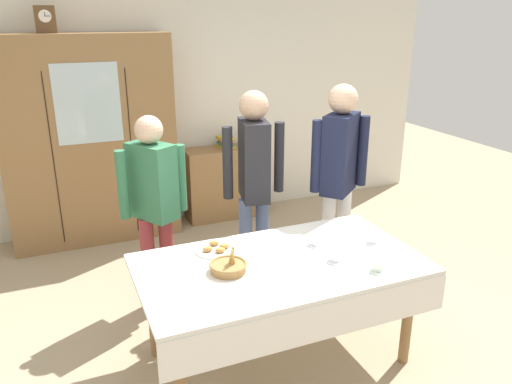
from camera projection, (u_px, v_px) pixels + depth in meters
The scene contains 19 objects.
ground_plane at pixel (267, 341), 3.68m from camera, with size 12.00×12.00×0.00m, color tan.
back_wall at pixel (170, 101), 5.53m from camera, with size 6.40×0.10×2.70m, color silver.
dining_table at pixel (282, 277), 3.26m from camera, with size 1.83×1.01×0.74m.
wall_cabinet at pixel (90, 142), 5.05m from camera, with size 1.66×0.46×2.09m.
mantel_clock at pixel (45, 19), 4.56m from camera, with size 0.18×0.11×0.24m.
bookshelf_low at pixel (226, 182), 5.83m from camera, with size 0.94×0.35×0.82m.
book_stack at pixel (225, 142), 5.67m from camera, with size 0.19×0.24×0.13m.
tea_cup_far_left at pixel (378, 267), 3.14m from camera, with size 0.13×0.13×0.06m.
tea_cup_near_left at pixel (316, 242), 3.49m from camera, with size 0.13×0.13×0.06m.
tea_cup_mid_right at pixel (336, 257), 3.26m from camera, with size 0.13×0.13×0.06m.
tea_cup_mid_left at pixel (374, 239), 3.52m from camera, with size 0.13×0.13×0.06m.
bread_basket at pixel (228, 267), 3.13m from camera, with size 0.24×0.24×0.16m.
pastry_plate at pixel (216, 249), 3.41m from camera, with size 0.28×0.28×0.05m.
spoon_front_edge at pixel (201, 265), 3.21m from camera, with size 0.12×0.02×0.01m.
spoon_mid_left at pixel (356, 224), 3.84m from camera, with size 0.12×0.02×0.01m.
spoon_mid_right at pixel (183, 300), 2.82m from camera, with size 0.12×0.02×0.01m.
person_behind_table_left at pixel (153, 196), 3.83m from camera, with size 0.52×0.41×1.57m.
person_near_right_end at pixel (339, 167), 4.11m from camera, with size 0.52×0.38×1.75m.
person_beside_shelf at pixel (254, 174), 4.02m from camera, with size 0.52×0.39×1.71m.
Camera 1 is at (-1.27, -2.83, 2.26)m, focal length 35.38 mm.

